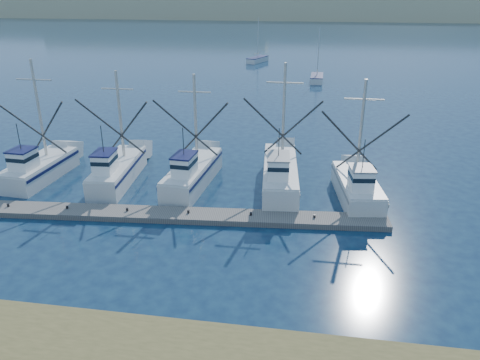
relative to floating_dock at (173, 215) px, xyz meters
name	(u,v)px	position (x,y,z in m)	size (l,w,h in m)	color
ground	(277,288)	(7.26, -6.50, -0.18)	(500.00, 500.00, 0.00)	#0C1C36
floating_dock	(173,215)	(0.00, 0.00, 0.00)	(27.29, 1.82, 0.36)	#67625C
dune_ridge	(316,5)	(7.26, 203.50, 4.82)	(360.00, 60.00, 10.00)	tan
trawler_fleet	(200,175)	(0.57, 5.00, 0.82)	(26.89, 9.59, 8.90)	silver
sailboat_near	(317,78)	(8.83, 47.54, 0.32)	(1.89, 5.41, 8.10)	silver
sailboat_far	(258,60)	(-2.57, 65.41, 0.31)	(3.76, 6.09, 8.10)	silver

